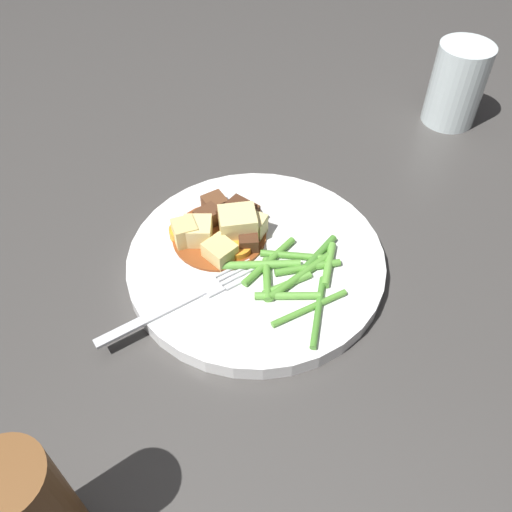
# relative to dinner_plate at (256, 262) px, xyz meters

# --- Properties ---
(ground_plane) EXTENTS (3.00, 3.00, 0.00)m
(ground_plane) POSITION_rel_dinner_plate_xyz_m (0.00, 0.00, -0.01)
(ground_plane) COLOR #423F3D
(dinner_plate) EXTENTS (0.27, 0.27, 0.02)m
(dinner_plate) POSITION_rel_dinner_plate_xyz_m (0.00, 0.00, 0.00)
(dinner_plate) COLOR white
(dinner_plate) RESTS_ON ground_plane
(stew_sauce) EXTENTS (0.10, 0.10, 0.00)m
(stew_sauce) POSITION_rel_dinner_plate_xyz_m (0.05, -0.01, 0.01)
(stew_sauce) COLOR brown
(stew_sauce) RESTS_ON dinner_plate
(carrot_slice_0) EXTENTS (0.04, 0.04, 0.01)m
(carrot_slice_0) POSITION_rel_dinner_plate_xyz_m (0.09, -0.00, 0.01)
(carrot_slice_0) COLOR orange
(carrot_slice_0) RESTS_ON dinner_plate
(carrot_slice_1) EXTENTS (0.05, 0.05, 0.01)m
(carrot_slice_1) POSITION_rel_dinner_plate_xyz_m (0.03, -0.05, 0.01)
(carrot_slice_1) COLOR orange
(carrot_slice_1) RESTS_ON dinner_plate
(carrot_slice_2) EXTENTS (0.04, 0.04, 0.01)m
(carrot_slice_2) POSITION_rel_dinner_plate_xyz_m (0.02, 0.00, 0.01)
(carrot_slice_2) COLOR orange
(carrot_slice_2) RESTS_ON dinner_plate
(carrot_slice_3) EXTENTS (0.03, 0.03, 0.01)m
(carrot_slice_3) POSITION_rel_dinner_plate_xyz_m (0.04, 0.00, 0.01)
(carrot_slice_3) COLOR orange
(carrot_slice_3) RESTS_ON dinner_plate
(potato_chunk_0) EXTENTS (0.04, 0.04, 0.02)m
(potato_chunk_0) POSITION_rel_dinner_plate_xyz_m (0.03, 0.02, 0.02)
(potato_chunk_0) COLOR #E5CC7A
(potato_chunk_0) RESTS_ON dinner_plate
(potato_chunk_1) EXTENTS (0.03, 0.03, 0.03)m
(potato_chunk_1) POSITION_rel_dinner_plate_xyz_m (0.08, 0.01, 0.02)
(potato_chunk_1) COLOR #E5CC7A
(potato_chunk_1) RESTS_ON dinner_plate
(potato_chunk_2) EXTENTS (0.05, 0.05, 0.03)m
(potato_chunk_2) POSITION_rel_dinner_plate_xyz_m (0.03, -0.02, 0.03)
(potato_chunk_2) COLOR #EAD68C
(potato_chunk_2) RESTS_ON dinner_plate
(potato_chunk_3) EXTENTS (0.04, 0.04, 0.03)m
(potato_chunk_3) POSITION_rel_dinner_plate_xyz_m (0.07, -0.00, 0.02)
(potato_chunk_3) COLOR #EAD68C
(potato_chunk_3) RESTS_ON dinner_plate
(potato_chunk_4) EXTENTS (0.03, 0.02, 0.02)m
(potato_chunk_4) POSITION_rel_dinner_plate_xyz_m (0.01, -0.03, 0.02)
(potato_chunk_4) COLOR #EAD68C
(potato_chunk_4) RESTS_ON dinner_plate
(meat_chunk_0) EXTENTS (0.04, 0.04, 0.03)m
(meat_chunk_0) POSITION_rel_dinner_plate_xyz_m (0.03, -0.04, 0.02)
(meat_chunk_0) COLOR #4C2B19
(meat_chunk_0) RESTS_ON dinner_plate
(meat_chunk_1) EXTENTS (0.03, 0.02, 0.02)m
(meat_chunk_1) POSITION_rel_dinner_plate_xyz_m (0.01, -0.01, 0.02)
(meat_chunk_1) COLOR #4C2B19
(meat_chunk_1) RESTS_ON dinner_plate
(meat_chunk_2) EXTENTS (0.03, 0.03, 0.02)m
(meat_chunk_2) POSITION_rel_dinner_plate_xyz_m (0.07, -0.03, 0.02)
(meat_chunk_2) COLOR #56331E
(meat_chunk_2) RESTS_ON dinner_plate
(meat_chunk_3) EXTENTS (0.03, 0.03, 0.02)m
(meat_chunk_3) POSITION_rel_dinner_plate_xyz_m (0.07, -0.05, 0.02)
(meat_chunk_3) COLOR brown
(meat_chunk_3) RESTS_ON dinner_plate
(green_bean_0) EXTENTS (0.02, 0.08, 0.01)m
(green_bean_0) POSITION_rel_dinner_plate_xyz_m (-0.08, 0.05, 0.01)
(green_bean_0) COLOR #4C8E33
(green_bean_0) RESTS_ON dinner_plate
(green_bean_1) EXTENTS (0.02, 0.06, 0.01)m
(green_bean_1) POSITION_rel_dinner_plate_xyz_m (-0.08, -0.01, 0.01)
(green_bean_1) COLOR #66AD42
(green_bean_1) RESTS_ON dinner_plate
(green_bean_2) EXTENTS (0.05, 0.08, 0.01)m
(green_bean_2) POSITION_rel_dinner_plate_xyz_m (-0.05, 0.01, 0.01)
(green_bean_2) COLOR #599E38
(green_bean_2) RESTS_ON dinner_plate
(green_bean_3) EXTENTS (0.03, 0.08, 0.01)m
(green_bean_3) POSITION_rel_dinner_plate_xyz_m (-0.02, 0.01, 0.01)
(green_bean_3) COLOR #599E38
(green_bean_3) RESTS_ON dinner_plate
(green_bean_4) EXTENTS (0.03, 0.05, 0.01)m
(green_bean_4) POSITION_rel_dinner_plate_xyz_m (-0.02, 0.03, 0.01)
(green_bean_4) COLOR #599E38
(green_bean_4) RESTS_ON dinner_plate
(green_bean_5) EXTENTS (0.06, 0.03, 0.01)m
(green_bean_5) POSITION_rel_dinner_plate_xyz_m (-0.05, 0.04, 0.01)
(green_bean_5) COLOR #66AD42
(green_bean_5) RESTS_ON dinner_plate
(green_bean_6) EXTENTS (0.07, 0.02, 0.01)m
(green_bean_6) POSITION_rel_dinner_plate_xyz_m (-0.04, -0.01, 0.01)
(green_bean_6) COLOR #599E38
(green_bean_6) RESTS_ON dinner_plate
(green_bean_7) EXTENTS (0.08, 0.04, 0.01)m
(green_bean_7) POSITION_rel_dinner_plate_xyz_m (-0.01, 0.01, 0.01)
(green_bean_7) COLOR #66AD42
(green_bean_7) RESTS_ON dinner_plate
(green_bean_8) EXTENTS (0.02, 0.05, 0.01)m
(green_bean_8) POSITION_rel_dinner_plate_xyz_m (-0.06, -0.02, 0.01)
(green_bean_8) COLOR #4C8E33
(green_bean_8) RESTS_ON dinner_plate
(green_bean_9) EXTENTS (0.04, 0.04, 0.01)m
(green_bean_9) POSITION_rel_dinner_plate_xyz_m (-0.04, 0.03, 0.01)
(green_bean_9) COLOR #66AD42
(green_bean_9) RESTS_ON dinner_plate
(green_bean_10) EXTENTS (0.06, 0.04, 0.01)m
(green_bean_10) POSITION_rel_dinner_plate_xyz_m (-0.06, -0.00, 0.01)
(green_bean_10) COLOR #599E38
(green_bean_10) RESTS_ON dinner_plate
(green_bean_11) EXTENTS (0.06, 0.07, 0.01)m
(green_bean_11) POSITION_rel_dinner_plate_xyz_m (-0.07, 0.05, 0.01)
(green_bean_11) COLOR #599E38
(green_bean_11) RESTS_ON dinner_plate
(fork) EXTENTS (0.12, 0.15, 0.00)m
(fork) POSITION_rel_dinner_plate_xyz_m (0.05, 0.08, 0.01)
(fork) COLOR silver
(fork) RESTS_ON dinner_plate
(water_glass) EXTENTS (0.07, 0.07, 0.11)m
(water_glass) POSITION_rel_dinner_plate_xyz_m (-0.16, -0.35, 0.05)
(water_glass) COLOR silver
(water_glass) RESTS_ON ground_plane
(pepper_mill) EXTENTS (0.05, 0.05, 0.13)m
(pepper_mill) POSITION_rel_dinner_plate_xyz_m (0.05, 0.30, 0.06)
(pepper_mill) COLOR brown
(pepper_mill) RESTS_ON ground_plane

